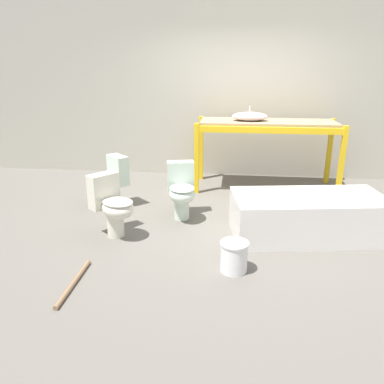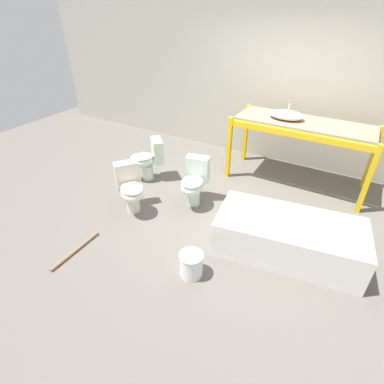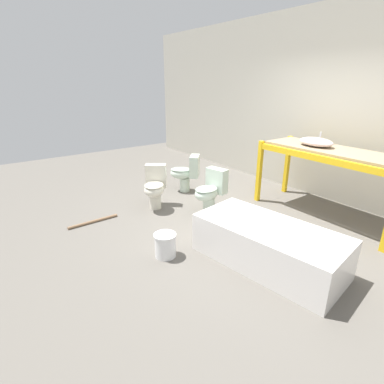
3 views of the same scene
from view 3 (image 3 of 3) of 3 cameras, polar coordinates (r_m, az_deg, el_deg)
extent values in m
plane|color=#666059|center=(4.61, 10.60, -5.84)|extent=(12.00, 12.00, 0.00)
cube|color=#B2AD9E|center=(5.71, 25.53, 14.43)|extent=(10.80, 0.08, 3.20)
cube|color=yellow|center=(5.32, 12.68, 3.82)|extent=(0.07, 0.07, 1.07)
cube|color=yellow|center=(5.90, 17.66, 4.98)|extent=(0.07, 0.07, 1.07)
cube|color=yellow|center=(4.61, 22.90, 5.95)|extent=(2.10, 0.06, 0.09)
cube|color=yellow|center=(5.26, 27.34, 6.93)|extent=(2.10, 0.06, 0.09)
cube|color=#998466|center=(4.92, 25.38, 7.19)|extent=(2.03, 0.69, 0.04)
ellipsoid|color=silver|center=(5.01, 22.56, 8.80)|extent=(0.54, 0.34, 0.13)
cylinder|color=silver|center=(5.07, 23.31, 10.05)|extent=(0.02, 0.02, 0.08)
cube|color=white|center=(3.61, 14.29, -9.75)|extent=(1.79, 1.04, 0.48)
cube|color=beige|center=(3.54, 14.49, -7.76)|extent=(1.70, 0.94, 0.20)
cylinder|color=silver|center=(5.03, -6.99, -1.66)|extent=(0.19, 0.19, 0.26)
ellipsoid|color=silver|center=(4.88, -7.22, 0.48)|extent=(0.52, 0.50, 0.22)
ellipsoid|color=#B3AF9F|center=(4.86, -7.26, 1.34)|extent=(0.49, 0.48, 0.03)
cube|color=silver|center=(5.08, -6.88, 3.07)|extent=(0.33, 0.37, 0.40)
cylinder|color=silver|center=(5.76, -1.39, 1.43)|extent=(0.19, 0.19, 0.26)
ellipsoid|color=silver|center=(5.71, -2.12, 3.61)|extent=(0.51, 0.52, 0.22)
ellipsoid|color=#A3B3A3|center=(5.68, -2.13, 4.36)|extent=(0.49, 0.49, 0.03)
cube|color=silver|center=(5.63, 0.51, 4.96)|extent=(0.36, 0.35, 0.40)
cylinder|color=silver|center=(4.82, 3.22, -2.58)|extent=(0.19, 0.19, 0.26)
ellipsoid|color=silver|center=(4.68, 2.73, -0.29)|extent=(0.40, 0.46, 0.22)
ellipsoid|color=#A3B3A3|center=(4.65, 2.75, 0.61)|extent=(0.38, 0.44, 0.03)
cube|color=silver|center=(4.82, 4.74, 2.19)|extent=(0.37, 0.23, 0.40)
cylinder|color=white|center=(3.69, -5.12, -10.07)|extent=(0.25, 0.25, 0.30)
cylinder|color=white|center=(3.62, -5.19, -8.15)|extent=(0.27, 0.27, 0.02)
cylinder|color=#8C6B4C|center=(4.77, -18.28, -5.34)|extent=(0.06, 0.75, 0.04)
camera|label=1|loc=(3.21, -66.07, 5.59)|focal=35.00mm
camera|label=2|loc=(1.73, -60.65, 32.40)|focal=28.00mm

